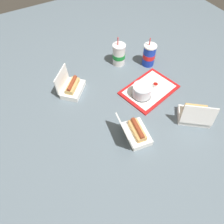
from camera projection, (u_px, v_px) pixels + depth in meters
The scene contains 11 objects.
ground_plane at pixel (113, 110), 1.42m from camera, with size 3.20×3.20×0.00m, color slate.
food_tray at pixel (149, 90), 1.52m from camera, with size 0.42×0.34×0.01m.
cake_container at pixel (142, 91), 1.45m from camera, with size 0.13×0.13×0.08m.
ketchup_cup at pixel (155, 85), 1.52m from camera, with size 0.04×0.04×0.02m.
napkin_stack at pixel (150, 81), 1.56m from camera, with size 0.10×0.10×0.00m, color white.
plastic_fork at pixel (163, 88), 1.52m from camera, with size 0.11×0.01×0.01m, color white.
clamshell_hotdog_front at pixel (72, 87), 1.49m from camera, with size 0.22×0.23×0.16m.
clamshell_sandwich_left at pixel (195, 115), 1.34m from camera, with size 0.24×0.23×0.17m.
clamshell_hotdog_back at pixel (135, 132), 1.27m from camera, with size 0.19×0.21×0.16m.
soda_cup_right at pixel (149, 55), 1.63m from camera, with size 0.10×0.10×0.23m.
soda_cup_corner at pixel (119, 55), 1.64m from camera, with size 0.10×0.10×0.23m.
Camera 1 is at (0.44, 0.76, 1.12)m, focal length 35.00 mm.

